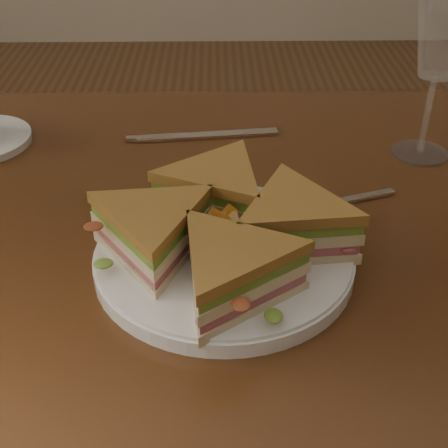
# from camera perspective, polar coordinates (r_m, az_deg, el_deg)

# --- Properties ---
(table) EXTENTS (1.20, 0.80, 0.75)m
(table) POSITION_cam_1_polar(r_m,az_deg,el_deg) (0.75, 0.75, -6.92)
(table) COLOR #341A0B
(table) RESTS_ON ground
(plate) EXTENTS (0.26, 0.26, 0.02)m
(plate) POSITION_cam_1_polar(r_m,az_deg,el_deg) (0.63, -0.00, -3.14)
(plate) COLOR white
(plate) RESTS_ON table
(sandwich_wedges) EXTENTS (0.29, 0.29, 0.06)m
(sandwich_wedges) POSITION_cam_1_polar(r_m,az_deg,el_deg) (0.61, 0.00, -0.39)
(sandwich_wedges) COLOR beige
(sandwich_wedges) RESTS_ON plate
(crisps_mound) EXTENTS (0.09, 0.09, 0.05)m
(crisps_mound) POSITION_cam_1_polar(r_m,az_deg,el_deg) (0.62, 0.00, -0.69)
(crisps_mound) COLOR #C67019
(crisps_mound) RESTS_ON plate
(spoon) EXTENTS (0.18, 0.07, 0.01)m
(spoon) POSITION_cam_1_polar(r_m,az_deg,el_deg) (0.72, 5.99, 1.23)
(spoon) COLOR silver
(spoon) RESTS_ON table
(knife) EXTENTS (0.22, 0.04, 0.00)m
(knife) POSITION_cam_1_polar(r_m,az_deg,el_deg) (0.89, -2.43, 8.02)
(knife) COLOR silver
(knife) RESTS_ON table
(wine_glass) EXTENTS (0.08, 0.08, 0.23)m
(wine_glass) POSITION_cam_1_polar(r_m,az_deg,el_deg) (0.82, 19.40, 16.06)
(wine_glass) COLOR white
(wine_glass) RESTS_ON table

